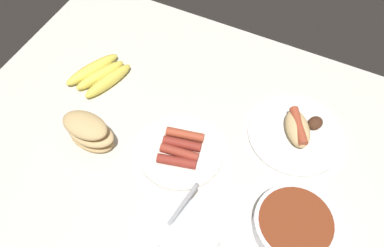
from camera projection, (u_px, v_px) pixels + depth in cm
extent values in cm
cube|color=silver|center=(183.00, 141.00, 108.29)|extent=(120.00, 90.00, 3.00)
cylinder|color=white|center=(295.00, 134.00, 107.20)|extent=(25.17, 25.17, 1.00)
ellipsoid|color=#DBB77A|center=(298.00, 128.00, 104.97)|extent=(11.07, 13.00, 4.40)
cylinder|color=#AD472D|center=(299.00, 126.00, 103.96)|extent=(7.68, 10.67, 2.40)
ellipsoid|color=#472819|center=(315.00, 123.00, 106.90)|extent=(5.17, 5.54, 2.80)
cylinder|color=white|center=(181.00, 151.00, 104.21)|extent=(22.15, 22.15, 1.00)
cylinder|color=#AD472D|center=(185.00, 135.00, 104.95)|extent=(10.20, 4.50, 2.39)
cylinder|color=maroon|center=(182.00, 144.00, 103.52)|extent=(10.20, 4.38, 2.39)
cylinder|color=#9E3828|center=(179.00, 152.00, 102.09)|extent=(10.15, 3.67, 2.39)
cylinder|color=maroon|center=(177.00, 161.00, 100.65)|extent=(10.20, 4.78, 2.39)
cylinder|color=silver|center=(189.00, 234.00, 89.44)|extent=(14.24, 14.24, 5.98)
cylinder|color=beige|center=(189.00, 232.00, 88.45)|extent=(12.53, 12.53, 2.69)
cube|color=#B7B7BC|center=(179.00, 211.00, 86.17)|extent=(5.21, 10.25, 12.79)
ellipsoid|color=#E5D14C|center=(108.00, 81.00, 115.74)|extent=(8.48, 16.76, 3.73)
ellipsoid|color=#E5D14C|center=(100.00, 75.00, 117.07)|extent=(9.68, 16.00, 3.52)
ellipsoid|color=#E5D14C|center=(92.00, 69.00, 118.28)|extent=(10.48, 17.65, 3.60)
ellipsoid|color=tan|center=(92.00, 138.00, 104.90)|extent=(12.36, 7.54, 3.60)
ellipsoid|color=#DBB77A|center=(91.00, 134.00, 101.45)|extent=(12.82, 8.33, 3.60)
ellipsoid|color=tan|center=(85.00, 125.00, 98.54)|extent=(12.46, 7.72, 3.60)
cylinder|color=white|center=(294.00, 225.00, 91.49)|extent=(18.60, 18.60, 4.34)
cylinder|color=maroon|center=(296.00, 222.00, 90.03)|extent=(16.74, 16.74, 1.00)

